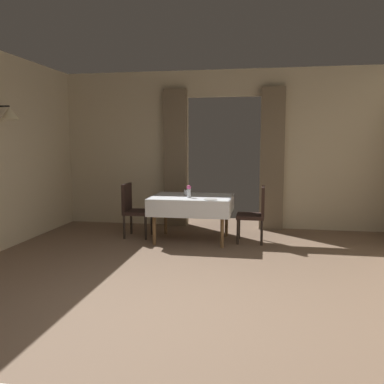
{
  "coord_description": "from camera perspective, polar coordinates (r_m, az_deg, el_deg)",
  "views": [
    {
      "loc": [
        0.73,
        -3.64,
        1.64
      ],
      "look_at": [
        0.05,
        0.31,
        1.15
      ],
      "focal_mm": 37.85,
      "sensor_mm": 36.0,
      "label": 1
    }
  ],
  "objects": [
    {
      "name": "ground",
      "position": [
        4.05,
        -1.48,
        -16.83
      ],
      "size": [
        10.08,
        10.08,
        0.0
      ],
      "primitive_type": "plane",
      "color": "#7A604C"
    },
    {
      "name": "wall_back",
      "position": [
        7.85,
        4.46,
        6.13
      ],
      "size": [
        6.4,
        0.27,
        3.0
      ],
      "color": "beige",
      "rests_on": "ground"
    },
    {
      "name": "dining_table_mid",
      "position": [
        6.74,
        -0.01,
        -1.38
      ],
      "size": [
        1.33,
        1.03,
        0.75
      ],
      "color": "brown",
      "rests_on": "ground"
    },
    {
      "name": "chair_mid_right",
      "position": [
        6.7,
        8.93,
        -2.73
      ],
      "size": [
        0.44,
        0.44,
        0.93
      ],
      "color": "black",
      "rests_on": "ground"
    },
    {
      "name": "chair_mid_left",
      "position": [
        7.1,
        -8.26,
        -2.17
      ],
      "size": [
        0.44,
        0.44,
        0.93
      ],
      "color": "black",
      "rests_on": "ground"
    },
    {
      "name": "flower_vase_mid",
      "position": [
        6.54,
        -0.44,
        0.17
      ],
      "size": [
        0.07,
        0.07,
        0.2
      ],
      "color": "silver",
      "rests_on": "dining_table_mid"
    },
    {
      "name": "glass_mid_b",
      "position": [
        6.91,
        -0.81,
        -0.02
      ],
      "size": [
        0.08,
        0.08,
        0.08
      ],
      "primitive_type": "cylinder",
      "color": "silver",
      "rests_on": "dining_table_mid"
    },
    {
      "name": "plate_mid_c",
      "position": [
        6.3,
        2.6,
        -1.05
      ],
      "size": [
        0.21,
        0.21,
        0.01
      ],
      "primitive_type": "cylinder",
      "color": "white",
      "rests_on": "dining_table_mid"
    }
  ]
}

